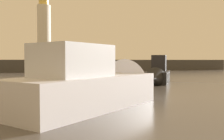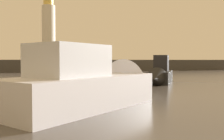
{
  "view_description": "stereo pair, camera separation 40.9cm",
  "coord_description": "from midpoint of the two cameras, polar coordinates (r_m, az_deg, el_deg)",
  "views": [
    {
      "loc": [
        -4.09,
        -1.17,
        2.05
      ],
      "look_at": [
        1.07,
        14.75,
        1.43
      ],
      "focal_mm": 41.81,
      "sensor_mm": 36.0,
      "label": 1
    },
    {
      "loc": [
        -3.7,
        -1.29,
        2.05
      ],
      "look_at": [
        1.07,
        14.75,
        1.43
      ],
      "focal_mm": 41.81,
      "sensor_mm": 36.0,
      "label": 2
    }
  ],
  "objects": [
    {
      "name": "motorboat_3",
      "position": [
        12.3,
        -2.58,
        -3.17
      ],
      "size": [
        9.11,
        7.93,
        3.29
      ],
      "color": "silver",
      "rests_on": "ground_plane"
    },
    {
      "name": "breakwater",
      "position": [
        49.99,
        -13.48,
        0.95
      ],
      "size": [
        74.3,
        5.41,
        2.16
      ],
      "primitive_type": "cube",
      "color": "#423F3D",
      "rests_on": "ground_plane"
    },
    {
      "name": "ground_plane",
      "position": [
        25.91,
        -9.26,
        -2.44
      ],
      "size": [
        220.0,
        220.0,
        0.0
      ],
      "primitive_type": "plane",
      "color": "#4C4742"
    },
    {
      "name": "motorboat_2",
      "position": [
        23.54,
        9.4,
        -1.04
      ],
      "size": [
        5.11,
        6.43,
        2.84
      ],
      "color": "black",
      "rests_on": "ground_plane"
    },
    {
      "name": "lighthouse",
      "position": [
        50.25,
        -14.87,
        8.81
      ],
      "size": [
        2.44,
        2.44,
        12.25
      ],
      "color": "silver",
      "rests_on": "breakwater"
    }
  ]
}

